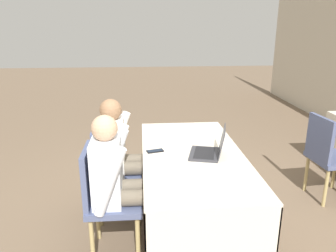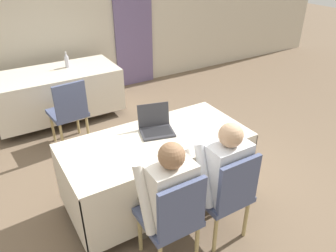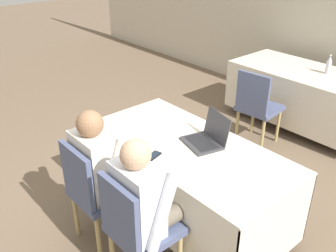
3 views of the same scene
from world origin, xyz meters
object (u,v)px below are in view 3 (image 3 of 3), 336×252
object	(u,v)px
chair_near_right	(136,227)
chair_far_spare	(257,105)
person_checkered_shirt	(104,168)
cell_phone	(153,156)
chair_near_left	(94,190)
water_bottle	(329,65)
person_white_shirt	(147,202)
laptop	(206,138)

from	to	relation	value
chair_near_right	chair_far_spare	bearing A→B (deg)	-72.72
person_checkered_shirt	chair_near_right	bearing A→B (deg)	169.16
cell_phone	chair_near_left	distance (m)	0.53
water_bottle	person_white_shirt	xyz separation A→B (m)	(0.41, -3.12, -0.18)
laptop	person_checkered_shirt	bearing A→B (deg)	-99.24
water_bottle	chair_near_right	distance (m)	3.27
cell_phone	chair_far_spare	xyz separation A→B (m)	(-0.38, 1.85, -0.24)
cell_phone	person_white_shirt	distance (m)	0.46
chair_near_right	person_white_shirt	bearing A→B (deg)	-90.00
cell_phone	chair_far_spare	world-z (taller)	chair_far_spare
chair_near_left	chair_far_spare	distance (m)	2.27
laptop	person_white_shirt	distance (m)	0.81
laptop	person_white_shirt	world-z (taller)	person_white_shirt
chair_far_spare	person_checkered_shirt	xyz separation A→B (m)	(0.16, -2.16, 0.16)
laptop	cell_phone	xyz separation A→B (m)	(-0.12, -0.46, -0.04)
water_bottle	chair_near_right	world-z (taller)	water_bottle
laptop	chair_near_left	size ratio (longest dim) A/B	0.41
chair_far_spare	person_white_shirt	bearing A→B (deg)	102.85
cell_phone	chair_near_right	xyz separation A→B (m)	(0.32, -0.42, -0.24)
cell_phone	chair_far_spare	bearing A→B (deg)	87.16
chair_near_right	cell_phone	bearing A→B (deg)	-52.09
chair_near_left	chair_near_right	xyz separation A→B (m)	(0.55, 0.00, 0.00)
person_checkered_shirt	person_white_shirt	xyz separation A→B (m)	(0.55, 0.00, 0.00)
cell_phone	person_white_shirt	xyz separation A→B (m)	(0.32, -0.31, -0.08)
cell_phone	person_white_shirt	size ratio (longest dim) A/B	0.14
water_bottle	person_white_shirt	world-z (taller)	person_white_shirt
cell_phone	chair_near_right	world-z (taller)	chair_near_right
chair_near_left	chair_near_right	size ratio (longest dim) A/B	1.00
chair_far_spare	laptop	bearing A→B (deg)	104.77
chair_far_spare	cell_phone	bearing A→B (deg)	96.44
water_bottle	laptop	bearing A→B (deg)	-84.96
person_white_shirt	laptop	bearing A→B (deg)	-75.49
cell_phone	person_checkered_shirt	bearing A→B (deg)	-139.86
cell_phone	laptop	bearing A→B (deg)	60.46
chair_near_left	person_white_shirt	distance (m)	0.58
cell_phone	chair_near_left	xyz separation A→B (m)	(-0.22, -0.42, -0.24)
water_bottle	person_checkered_shirt	bearing A→B (deg)	-92.54
chair_near_left	chair_far_spare	size ratio (longest dim) A/B	1.00
chair_near_left	person_checkered_shirt	world-z (taller)	person_checkered_shirt
person_checkered_shirt	person_white_shirt	world-z (taller)	same
cell_phone	person_white_shirt	world-z (taller)	person_white_shirt
chair_near_left	chair_far_spare	world-z (taller)	same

